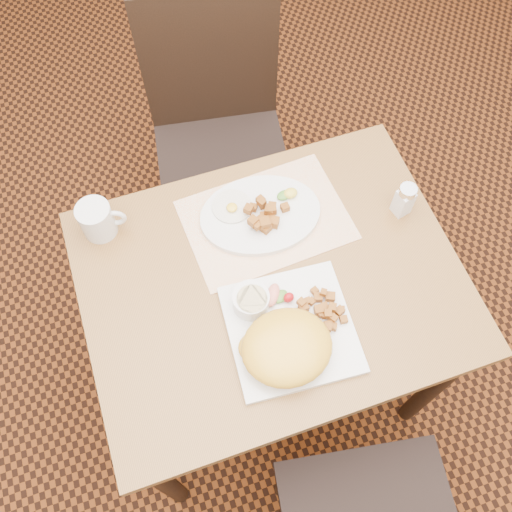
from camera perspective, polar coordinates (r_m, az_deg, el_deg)
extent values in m
plane|color=black|center=(2.07, 1.10, -11.20)|extent=(8.00, 8.00, 0.00)
cube|color=brown|center=(1.38, 1.61, -2.71)|extent=(0.90, 0.70, 0.03)
cylinder|color=black|center=(1.65, -9.07, -21.45)|extent=(0.05, 0.05, 0.71)
cylinder|color=black|center=(1.76, 17.43, -12.30)|extent=(0.05, 0.05, 0.71)
cylinder|color=black|center=(1.84, -13.79, -3.13)|extent=(0.05, 0.05, 0.71)
cylinder|color=black|center=(1.93, 9.57, 3.86)|extent=(0.05, 0.05, 0.71)
cylinder|color=black|center=(1.78, 2.71, -21.80)|extent=(0.04, 0.04, 0.42)
cylinder|color=black|center=(1.84, 14.47, -19.37)|extent=(0.04, 0.04, 0.42)
cube|color=black|center=(1.91, -3.27, 9.07)|extent=(0.48, 0.48, 0.05)
cylinder|color=black|center=(2.22, 1.01, 9.77)|extent=(0.04, 0.04, 0.42)
cylinder|color=black|center=(2.03, 2.85, 1.76)|extent=(0.04, 0.04, 0.42)
cylinder|color=black|center=(2.21, -8.32, 8.39)|extent=(0.04, 0.04, 0.42)
cylinder|color=black|center=(2.01, -7.24, 0.20)|extent=(0.04, 0.04, 0.42)
cube|color=black|center=(1.84, -4.68, 19.04)|extent=(0.42, 0.11, 0.50)
cube|color=white|center=(1.44, 1.00, 3.63)|extent=(0.42, 0.30, 0.00)
cube|color=silver|center=(1.31, 3.49, -7.33)|extent=(0.30, 0.30, 0.02)
ellipsoid|color=yellow|center=(1.25, 3.11, -9.09)|extent=(0.20, 0.18, 0.07)
ellipsoid|color=yellow|center=(1.27, 4.45, -9.87)|extent=(0.08, 0.07, 0.03)
ellipsoid|color=yellow|center=(1.27, 0.01, -9.05)|extent=(0.08, 0.07, 0.03)
cylinder|color=silver|center=(1.30, -0.51, -4.47)|extent=(0.08, 0.08, 0.05)
cylinder|color=beige|center=(1.28, -0.41, -4.33)|extent=(0.07, 0.07, 0.01)
ellipsoid|color=#387223|center=(1.32, 2.45, -4.07)|extent=(0.05, 0.04, 0.01)
ellipsoid|color=red|center=(1.31, 3.29, -4.16)|extent=(0.03, 0.03, 0.03)
ellipsoid|color=#F28C72|center=(1.32, 1.69, -3.91)|extent=(0.06, 0.07, 0.02)
cylinder|color=white|center=(1.44, -2.43, 4.98)|extent=(0.10, 0.10, 0.01)
ellipsoid|color=yellow|center=(1.42, -2.43, 4.88)|extent=(0.03, 0.03, 0.01)
ellipsoid|color=#387223|center=(1.45, 2.83, 6.11)|extent=(0.05, 0.04, 0.01)
ellipsoid|color=yellow|center=(1.45, 3.47, 6.30)|extent=(0.04, 0.03, 0.02)
cube|color=white|center=(1.47, 14.50, 5.24)|extent=(0.05, 0.05, 0.08)
cylinder|color=silver|center=(1.43, 14.95, 6.32)|extent=(0.05, 0.05, 0.02)
cylinder|color=silver|center=(1.44, -15.64, 3.50)|extent=(0.08, 0.08, 0.10)
torus|color=silver|center=(1.43, -13.91, 3.71)|extent=(0.06, 0.03, 0.06)
cube|color=#A05B19|center=(1.33, 7.43, -4.07)|extent=(0.03, 0.03, 0.02)
cube|color=#A05B19|center=(1.32, 6.23, -4.13)|extent=(0.02, 0.02, 0.02)
cube|color=#A05B19|center=(1.31, 4.79, -5.16)|extent=(0.02, 0.02, 0.02)
cube|color=#A05B19|center=(1.29, 5.95, -7.46)|extent=(0.02, 0.02, 0.02)
cube|color=#A05B19|center=(1.30, 7.25, -6.96)|extent=(0.02, 0.02, 0.02)
cube|color=#A05B19|center=(1.32, 8.33, -5.48)|extent=(0.02, 0.02, 0.02)
cube|color=#A05B19|center=(1.30, 6.63, -7.46)|extent=(0.02, 0.02, 0.02)
cube|color=#A05B19|center=(1.31, 6.79, -5.77)|extent=(0.02, 0.02, 0.01)
cube|color=#A05B19|center=(1.32, 5.56, -4.55)|extent=(0.02, 0.02, 0.01)
cube|color=#A05B19|center=(1.32, 6.79, -5.12)|extent=(0.02, 0.02, 0.02)
cube|color=#A05B19|center=(1.31, 8.76, -6.31)|extent=(0.02, 0.02, 0.02)
cube|color=#A05B19|center=(1.30, 7.63, -5.12)|extent=(0.02, 0.02, 0.02)
cube|color=#A05B19|center=(1.29, 7.20, -7.11)|extent=(0.02, 0.02, 0.01)
cube|color=#A05B19|center=(1.31, 6.47, -5.58)|extent=(0.03, 0.03, 0.02)
cube|color=#A05B19|center=(1.30, 7.20, -5.77)|extent=(0.02, 0.02, 0.02)
cube|color=#A05B19|center=(1.30, 7.79, -6.17)|extent=(0.02, 0.02, 0.01)
cube|color=#A05B19|center=(1.32, 6.76, -3.64)|extent=(0.02, 0.02, 0.02)
cube|color=#A05B19|center=(1.32, 5.22, -4.49)|extent=(0.01, 0.02, 0.01)
cube|color=#A05B19|center=(1.33, 5.87, -3.49)|extent=(0.02, 0.02, 0.01)
cube|color=#A05B19|center=(1.31, 6.29, -5.40)|extent=(0.02, 0.02, 0.02)
cube|color=#A05B19|center=(1.30, 4.57, -4.65)|extent=(0.02, 0.02, 0.02)
cube|color=#A05B19|center=(1.30, 7.69, -7.01)|extent=(0.02, 0.02, 0.02)
cube|color=#A05B19|center=(1.31, 7.62, -6.19)|extent=(0.02, 0.02, 0.02)
cube|color=#A05B19|center=(1.32, 8.54, -5.31)|extent=(0.02, 0.02, 0.01)
cube|color=#A05B19|center=(1.30, 5.02, -6.64)|extent=(0.02, 0.02, 0.02)
cube|color=#A05B19|center=(1.41, 0.78, 3.98)|extent=(0.02, 0.02, 0.02)
cube|color=#A05B19|center=(1.40, 0.86, 2.89)|extent=(0.02, 0.02, 0.02)
cube|color=#A05B19|center=(1.44, 0.47, 5.61)|extent=(0.02, 0.02, 0.02)
cube|color=#A05B19|center=(1.40, 1.55, 4.70)|extent=(0.03, 0.03, 0.02)
cube|color=#A05B19|center=(1.43, 2.91, 4.87)|extent=(0.02, 0.02, 0.02)
cube|color=#A05B19|center=(1.40, 1.33, 4.61)|extent=(0.03, 0.03, 0.02)
cube|color=#A05B19|center=(1.43, 0.67, 5.23)|extent=(0.02, 0.02, 0.02)
cube|color=#A05B19|center=(1.38, 0.89, 3.35)|extent=(0.03, 0.03, 0.02)
cube|color=#A05B19|center=(1.39, 1.00, 2.83)|extent=(0.03, 0.03, 0.02)
cube|color=#A05B19|center=(1.40, -0.75, 4.72)|extent=(0.03, 0.03, 0.02)
cube|color=#A05B19|center=(1.38, -0.29, 3.49)|extent=(0.03, 0.03, 0.02)
cube|color=#A05B19|center=(1.41, 0.56, 5.37)|extent=(0.02, 0.02, 0.02)
cube|color=#A05B19|center=(1.41, 1.55, 4.05)|extent=(0.02, 0.02, 0.02)
cube|color=#A05B19|center=(1.38, 0.13, 3.12)|extent=(0.03, 0.03, 0.02)
cube|color=#A05B19|center=(1.43, -0.28, 4.88)|extent=(0.03, 0.02, 0.02)
cube|color=#A05B19|center=(1.40, 1.81, 3.41)|extent=(0.03, 0.03, 0.02)
cube|color=#A05B19|center=(1.40, 1.54, 3.43)|extent=(0.03, 0.03, 0.02)
cube|color=#A05B19|center=(1.41, 0.34, 3.51)|extent=(0.03, 0.03, 0.02)
cube|color=#A05B19|center=(1.41, 1.61, 4.95)|extent=(0.03, 0.03, 0.02)
cube|color=#A05B19|center=(1.40, 0.95, 3.38)|extent=(0.02, 0.02, 0.02)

